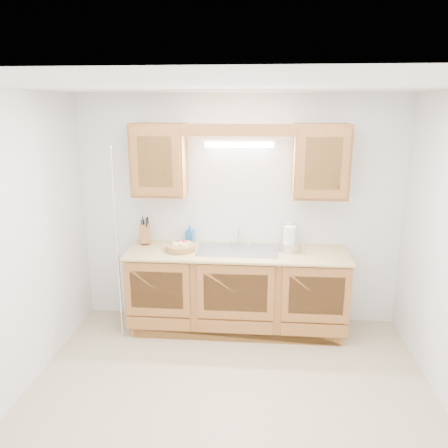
# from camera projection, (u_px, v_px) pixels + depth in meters

# --- Properties ---
(room) EXTENTS (3.52, 3.50, 2.50)m
(room) POSITION_uv_depth(u_px,v_px,m) (229.00, 257.00, 3.33)
(room) COLOR #C0AA8B
(room) RESTS_ON ground
(base_cabinets) EXTENTS (2.20, 0.60, 0.86)m
(base_cabinets) POSITION_uv_depth(u_px,v_px,m) (237.00, 291.00, 4.70)
(base_cabinets) COLOR #A96631
(base_cabinets) RESTS_ON ground
(countertop) EXTENTS (2.30, 0.63, 0.04)m
(countertop) POSITION_uv_depth(u_px,v_px,m) (237.00, 253.00, 4.57)
(countertop) COLOR tan
(countertop) RESTS_ON base_cabinets
(upper_cabinet_left) EXTENTS (0.55, 0.33, 0.75)m
(upper_cabinet_left) POSITION_uv_depth(u_px,v_px,m) (159.00, 160.00, 4.54)
(upper_cabinet_left) COLOR #A96631
(upper_cabinet_left) RESTS_ON room
(upper_cabinet_right) EXTENTS (0.55, 0.33, 0.75)m
(upper_cabinet_right) POSITION_uv_depth(u_px,v_px,m) (321.00, 161.00, 4.40)
(upper_cabinet_right) COLOR #A96631
(upper_cabinet_right) RESTS_ON room
(valance) EXTENTS (2.20, 0.05, 0.12)m
(valance) POSITION_uv_depth(u_px,v_px,m) (238.00, 130.00, 4.25)
(valance) COLOR #A96631
(valance) RESTS_ON room
(fluorescent_fixture) EXTENTS (0.76, 0.08, 0.08)m
(fluorescent_fixture) POSITION_uv_depth(u_px,v_px,m) (239.00, 143.00, 4.51)
(fluorescent_fixture) COLOR white
(fluorescent_fixture) RESTS_ON room
(sink) EXTENTS (0.84, 0.46, 0.36)m
(sink) POSITION_uv_depth(u_px,v_px,m) (237.00, 257.00, 4.60)
(sink) COLOR #9E9EA3
(sink) RESTS_ON countertop
(wire_shelf_pole) EXTENTS (0.03, 0.03, 2.00)m
(wire_shelf_pole) POSITION_uv_depth(u_px,v_px,m) (117.00, 246.00, 4.40)
(wire_shelf_pole) COLOR silver
(wire_shelf_pole) RESTS_ON ground
(outlet_plate) EXTENTS (0.08, 0.01, 0.12)m
(outlet_plate) POSITION_uv_depth(u_px,v_px,m) (327.00, 222.00, 4.72)
(outlet_plate) COLOR white
(outlet_plate) RESTS_ON room
(fruit_basket) EXTENTS (0.37, 0.37, 0.10)m
(fruit_basket) POSITION_uv_depth(u_px,v_px,m) (180.00, 246.00, 4.58)
(fruit_basket) COLOR #B18947
(fruit_basket) RESTS_ON countertop
(knife_block) EXTENTS (0.16, 0.20, 0.30)m
(knife_block) POSITION_uv_depth(u_px,v_px,m) (145.00, 234.00, 4.80)
(knife_block) COLOR #A96631
(knife_block) RESTS_ON countertop
(orange_canister) EXTENTS (0.11, 0.11, 0.25)m
(orange_canister) POSITION_uv_depth(u_px,v_px,m) (288.00, 234.00, 4.73)
(orange_canister) COLOR #D34C0B
(orange_canister) RESTS_ON countertop
(soap_bottle) EXTENTS (0.10, 0.10, 0.20)m
(soap_bottle) POSITION_uv_depth(u_px,v_px,m) (190.00, 234.00, 4.83)
(soap_bottle) COLOR #2266AC
(soap_bottle) RESTS_ON countertop
(sponge) EXTENTS (0.13, 0.09, 0.02)m
(sponge) POSITION_uv_depth(u_px,v_px,m) (288.00, 244.00, 4.76)
(sponge) COLOR #CC333F
(sponge) RESTS_ON countertop
(paper_towel) EXTENTS (0.15, 0.15, 0.32)m
(paper_towel) POSITION_uv_depth(u_px,v_px,m) (289.00, 239.00, 4.52)
(paper_towel) COLOR silver
(paper_towel) RESTS_ON countertop
(apple_bowl) EXTENTS (0.24, 0.24, 0.12)m
(apple_bowl) POSITION_uv_depth(u_px,v_px,m) (289.00, 246.00, 4.57)
(apple_bowl) COLOR silver
(apple_bowl) RESTS_ON countertop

